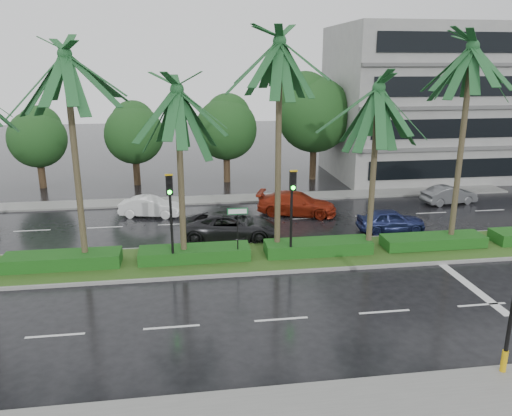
{
  "coord_description": "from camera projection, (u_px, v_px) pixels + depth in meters",
  "views": [
    {
      "loc": [
        -3.31,
        -21.22,
        9.1
      ],
      "look_at": [
        0.0,
        1.5,
        2.41
      ],
      "focal_mm": 35.0,
      "sensor_mm": 36.0,
      "label": 1
    }
  ],
  "objects": [
    {
      "name": "car_white",
      "position": [
        150.0,
        207.0,
        30.65
      ],
      "size": [
        2.02,
        3.92,
        1.23
      ],
      "primitive_type": "imported",
      "rotation": [
        0.0,
        0.0,
        1.37
      ],
      "color": "white",
      "rests_on": "ground"
    },
    {
      "name": "palm_row",
      "position": [
        229.0,
        81.0,
        21.62
      ],
      "size": [
        26.3,
        4.2,
        10.68
      ],
      "color": "#433826",
      "rests_on": "median"
    },
    {
      "name": "near_sidewalk",
      "position": [
        318.0,
        411.0,
        13.46
      ],
      "size": [
        40.0,
        2.4,
        0.12
      ],
      "primitive_type": "cube",
      "color": "slate",
      "rests_on": "ground"
    },
    {
      "name": "bg_trees",
      "position": [
        249.0,
        122.0,
        38.82
      ],
      "size": [
        32.37,
        5.91,
        8.53
      ],
      "color": "#3C261B",
      "rests_on": "ground"
    },
    {
      "name": "signal_median_right",
      "position": [
        292.0,
        202.0,
        22.82
      ],
      "size": [
        0.34,
        0.42,
        4.36
      ],
      "color": "black",
      "rests_on": "median"
    },
    {
      "name": "far_sidewalk",
      "position": [
        234.0,
        199.0,
        34.55
      ],
      "size": [
        40.0,
        2.0,
        0.12
      ],
      "primitive_type": "cube",
      "color": "slate",
      "rests_on": "ground"
    },
    {
      "name": "car_blue",
      "position": [
        391.0,
        220.0,
        27.89
      ],
      "size": [
        1.71,
        3.82,
        1.27
      ],
      "primitive_type": "imported",
      "rotation": [
        0.0,
        0.0,
        1.51
      ],
      "color": "navy",
      "rests_on": "ground"
    },
    {
      "name": "signal_median_left",
      "position": [
        170.0,
        207.0,
        22.06
      ],
      "size": [
        0.34,
        0.42,
        4.36
      ],
      "color": "black",
      "rests_on": "median"
    },
    {
      "name": "street_sign",
      "position": [
        238.0,
        221.0,
        22.89
      ],
      "size": [
        0.95,
        0.09,
        2.6
      ],
      "color": "black",
      "rests_on": "median"
    },
    {
      "name": "car_red",
      "position": [
        297.0,
        204.0,
        30.96
      ],
      "size": [
        3.54,
        5.28,
        1.42
      ],
      "primitive_type": "imported",
      "rotation": [
        0.0,
        0.0,
        1.22
      ],
      "color": "maroon",
      "rests_on": "ground"
    },
    {
      "name": "car_grey",
      "position": [
        449.0,
        195.0,
        33.37
      ],
      "size": [
        1.81,
        3.84,
        1.22
      ],
      "primitive_type": "imported",
      "rotation": [
        0.0,
        0.0,
        1.72
      ],
      "color": "#545659",
      "rests_on": "ground"
    },
    {
      "name": "hedge",
      "position": [
        257.0,
        250.0,
        23.99
      ],
      "size": [
        35.2,
        1.4,
        0.6
      ],
      "color": "#144112",
      "rests_on": "median"
    },
    {
      "name": "lane_markings",
      "position": [
        326.0,
        267.0,
        23.18
      ],
      "size": [
        34.0,
        13.06,
        0.01
      ],
      "color": "silver",
      "rests_on": "ground"
    },
    {
      "name": "car_darkgrey",
      "position": [
        231.0,
        226.0,
        26.65
      ],
      "size": [
        3.0,
        5.47,
        1.45
      ],
      "primitive_type": "imported",
      "rotation": [
        0.0,
        0.0,
        1.45
      ],
      "color": "#232326",
      "rests_on": "ground"
    },
    {
      "name": "building",
      "position": [
        432.0,
        102.0,
        40.94
      ],
      "size": [
        16.0,
        10.0,
        12.0
      ],
      "primitive_type": "cube",
      "color": "gray",
      "rests_on": "ground"
    },
    {
      "name": "ground",
      "position": [
        261.0,
        267.0,
        23.16
      ],
      "size": [
        120.0,
        120.0,
        0.0
      ],
      "primitive_type": "plane",
      "color": "black",
      "rests_on": "ground"
    },
    {
      "name": "median",
      "position": [
        257.0,
        257.0,
        24.09
      ],
      "size": [
        36.0,
        4.0,
        0.15
      ],
      "color": "gray",
      "rests_on": "ground"
    }
  ]
}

